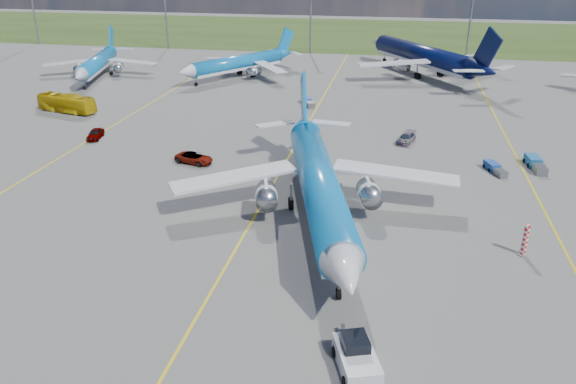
% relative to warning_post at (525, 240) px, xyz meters
% --- Properties ---
extents(ground, '(400.00, 400.00, 0.00)m').
position_rel_warning_post_xyz_m(ground, '(-26.00, -8.00, -1.50)').
color(ground, '#5C5C59').
rests_on(ground, ground).
extents(grass_strip, '(400.00, 80.00, 0.01)m').
position_rel_warning_post_xyz_m(grass_strip, '(-26.00, 142.00, -1.50)').
color(grass_strip, '#2D4719').
rests_on(grass_strip, ground).
extents(taxiway_lines, '(60.25, 160.00, 0.02)m').
position_rel_warning_post_xyz_m(taxiway_lines, '(-25.83, 19.70, -1.49)').
color(taxiway_lines, yellow).
rests_on(taxiway_lines, ground).
extents(floodlight_masts, '(202.20, 0.50, 22.70)m').
position_rel_warning_post_xyz_m(floodlight_masts, '(-16.00, 102.00, 11.06)').
color(floodlight_masts, slate).
rests_on(floodlight_masts, ground).
extents(warning_post, '(0.50, 0.50, 3.00)m').
position_rel_warning_post_xyz_m(warning_post, '(0.00, 0.00, 0.00)').
color(warning_post, red).
rests_on(warning_post, ground).
extents(bg_jet_nw, '(33.82, 39.64, 8.95)m').
position_rel_warning_post_xyz_m(bg_jet_nw, '(-75.99, 62.97, -1.50)').
color(bg_jet_nw, '#0D73BF').
rests_on(bg_jet_nw, ground).
extents(bg_jet_nnw, '(40.41, 42.90, 8.97)m').
position_rel_warning_post_xyz_m(bg_jet_nnw, '(-46.38, 68.72, -1.50)').
color(bg_jet_nnw, '#0D73BF').
rests_on(bg_jet_nnw, ground).
extents(bg_jet_n, '(55.43, 58.82, 12.29)m').
position_rel_warning_post_xyz_m(bg_jet_n, '(-7.61, 79.32, -1.50)').
color(bg_jet_n, '#070E3B').
rests_on(bg_jet_n, ground).
extents(main_airliner, '(42.57, 49.87, 11.25)m').
position_rel_warning_post_xyz_m(main_airliner, '(-19.36, 3.60, -1.50)').
color(main_airliner, '#0D73BF').
rests_on(main_airliner, ground).
extents(pushback_tug, '(3.71, 6.38, 2.14)m').
position_rel_warning_post_xyz_m(pushback_tug, '(-13.68, -18.08, -0.64)').
color(pushback_tug, silver).
rests_on(pushback_tug, ground).
extents(apron_bus, '(11.27, 5.13, 3.06)m').
position_rel_warning_post_xyz_m(apron_bus, '(-67.39, 36.26, 0.03)').
color(apron_bus, gold).
rests_on(apron_bus, ground).
extents(service_car_a, '(2.50, 4.52, 1.46)m').
position_rel_warning_post_xyz_m(service_car_a, '(-55.35, 23.75, -0.77)').
color(service_car_a, '#999999').
rests_on(service_car_a, ground).
extents(service_car_b, '(5.45, 3.51, 1.40)m').
position_rel_warning_post_xyz_m(service_car_b, '(-37.61, 16.84, -0.80)').
color(service_car_b, '#999999').
rests_on(service_car_b, ground).
extents(service_car_c, '(3.12, 4.93, 1.33)m').
position_rel_warning_post_xyz_m(service_car_c, '(-10.60, 30.73, -0.83)').
color(service_car_c, '#999999').
rests_on(service_car_c, ground).
extents(baggage_tug_w, '(2.57, 4.48, 0.98)m').
position_rel_warning_post_xyz_m(baggage_tug_w, '(0.32, 21.14, -1.04)').
color(baggage_tug_w, '#1A43A1').
rests_on(baggage_tug_w, ground).
extents(baggage_tug_c, '(3.19, 4.98, 1.10)m').
position_rel_warning_post_xyz_m(baggage_tug_c, '(-27.93, 48.99, -0.99)').
color(baggage_tug_c, '#1C40AA').
rests_on(baggage_tug_c, ground).
extents(baggage_tug_e, '(2.00, 5.54, 1.22)m').
position_rel_warning_post_xyz_m(baggage_tug_e, '(5.54, 23.52, -0.93)').
color(baggage_tug_e, '#1A64A0').
rests_on(baggage_tug_e, ground).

